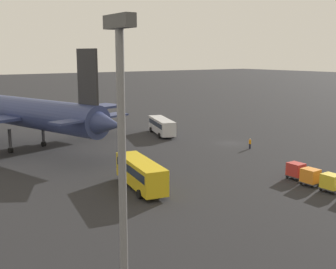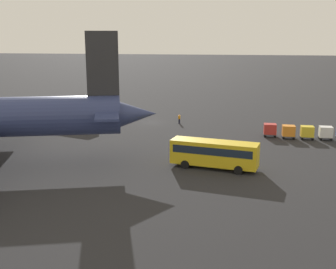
{
  "view_description": "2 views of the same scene",
  "coord_description": "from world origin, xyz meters",
  "px_view_note": "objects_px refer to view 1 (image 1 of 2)",
  "views": [
    {
      "loc": [
        -53.56,
        50.3,
        15.28
      ],
      "look_at": [
        -6.36,
        17.62,
        4.44
      ],
      "focal_mm": 45.0,
      "sensor_mm": 36.0,
      "label": 1
    },
    {
      "loc": [
        -15.67,
        75.01,
        15.51
      ],
      "look_at": [
        -7.16,
        24.03,
        3.45
      ],
      "focal_mm": 45.0,
      "sensor_mm": 36.0,
      "label": 2
    }
  ],
  "objects_px": {
    "cargo_cart_yellow": "(331,182)",
    "cargo_cart_red": "(296,170)",
    "shuttle_bus_near": "(162,125)",
    "cargo_cart_orange": "(310,176)",
    "airplane": "(21,112)",
    "shuttle_bus_far": "(141,172)",
    "worker_person": "(250,144)"
  },
  "relations": [
    {
      "from": "cargo_cart_red",
      "to": "cargo_cart_yellow",
      "type": "bearing_deg",
      "value": 171.23
    },
    {
      "from": "airplane",
      "to": "worker_person",
      "type": "bearing_deg",
      "value": -142.04
    },
    {
      "from": "shuttle_bus_far",
      "to": "cargo_cart_red",
      "type": "bearing_deg",
      "value": -102.61
    },
    {
      "from": "shuttle_bus_far",
      "to": "cargo_cart_red",
      "type": "height_order",
      "value": "shuttle_bus_far"
    },
    {
      "from": "shuttle_bus_near",
      "to": "cargo_cart_orange",
      "type": "relative_size",
      "value": 5.33
    },
    {
      "from": "shuttle_bus_near",
      "to": "shuttle_bus_far",
      "type": "distance_m",
      "value": 33.93
    },
    {
      "from": "shuttle_bus_near",
      "to": "worker_person",
      "type": "relative_size",
      "value": 6.31
    },
    {
      "from": "shuttle_bus_near",
      "to": "cargo_cart_orange",
      "type": "height_order",
      "value": "shuttle_bus_near"
    },
    {
      "from": "airplane",
      "to": "shuttle_bus_far",
      "type": "xyz_separation_m",
      "value": [
        -29.5,
        -5.07,
        -4.09
      ]
    },
    {
      "from": "cargo_cart_yellow",
      "to": "cargo_cart_orange",
      "type": "xyz_separation_m",
      "value": [
        2.77,
        -0.04,
        0.0
      ]
    },
    {
      "from": "shuttle_bus_near",
      "to": "shuttle_bus_far",
      "type": "bearing_deg",
      "value": 160.53
    },
    {
      "from": "cargo_cart_yellow",
      "to": "cargo_cart_red",
      "type": "bearing_deg",
      "value": -8.77
    },
    {
      "from": "shuttle_bus_near",
      "to": "shuttle_bus_far",
      "type": "xyz_separation_m",
      "value": [
        -26.74,
        20.88,
        0.12
      ]
    },
    {
      "from": "shuttle_bus_far",
      "to": "shuttle_bus_near",
      "type": "bearing_deg",
      "value": -27.16
    },
    {
      "from": "shuttle_bus_far",
      "to": "worker_person",
      "type": "bearing_deg",
      "value": -62.28
    },
    {
      "from": "airplane",
      "to": "cargo_cart_yellow",
      "type": "xyz_separation_m",
      "value": [
        -42.81,
        -22.14,
        -4.89
      ]
    },
    {
      "from": "shuttle_bus_far",
      "to": "worker_person",
      "type": "height_order",
      "value": "shuttle_bus_far"
    },
    {
      "from": "airplane",
      "to": "worker_person",
      "type": "distance_m",
      "value": 38.07
    },
    {
      "from": "cargo_cart_yellow",
      "to": "cargo_cart_red",
      "type": "xyz_separation_m",
      "value": [
        5.54,
        -0.85,
        0.0
      ]
    },
    {
      "from": "airplane",
      "to": "cargo_cart_orange",
      "type": "height_order",
      "value": "airplane"
    },
    {
      "from": "shuttle_bus_near",
      "to": "worker_person",
      "type": "height_order",
      "value": "shuttle_bus_near"
    },
    {
      "from": "shuttle_bus_near",
      "to": "cargo_cart_yellow",
      "type": "xyz_separation_m",
      "value": [
        -40.05,
        3.81,
        -0.68
      ]
    },
    {
      "from": "cargo_cart_orange",
      "to": "airplane",
      "type": "bearing_deg",
      "value": 28.99
    },
    {
      "from": "shuttle_bus_far",
      "to": "cargo_cart_orange",
      "type": "xyz_separation_m",
      "value": [
        -10.54,
        -17.11,
        -0.8
      ]
    },
    {
      "from": "airplane",
      "to": "cargo_cart_red",
      "type": "height_order",
      "value": "airplane"
    },
    {
      "from": "shuttle_bus_near",
      "to": "airplane",
      "type": "bearing_deg",
      "value": 102.44
    },
    {
      "from": "worker_person",
      "to": "cargo_cart_yellow",
      "type": "bearing_deg",
      "value": 157.54
    },
    {
      "from": "cargo_cart_yellow",
      "to": "airplane",
      "type": "bearing_deg",
      "value": 27.35
    },
    {
      "from": "cargo_cart_orange",
      "to": "cargo_cart_yellow",
      "type": "bearing_deg",
      "value": 179.13
    },
    {
      "from": "shuttle_bus_far",
      "to": "worker_person",
      "type": "xyz_separation_m",
      "value": [
        7.84,
        -25.81,
        -1.12
      ]
    },
    {
      "from": "shuttle_bus_far",
      "to": "cargo_cart_orange",
      "type": "height_order",
      "value": "shuttle_bus_far"
    },
    {
      "from": "airplane",
      "to": "cargo_cart_orange",
      "type": "distance_m",
      "value": 46.03
    }
  ]
}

